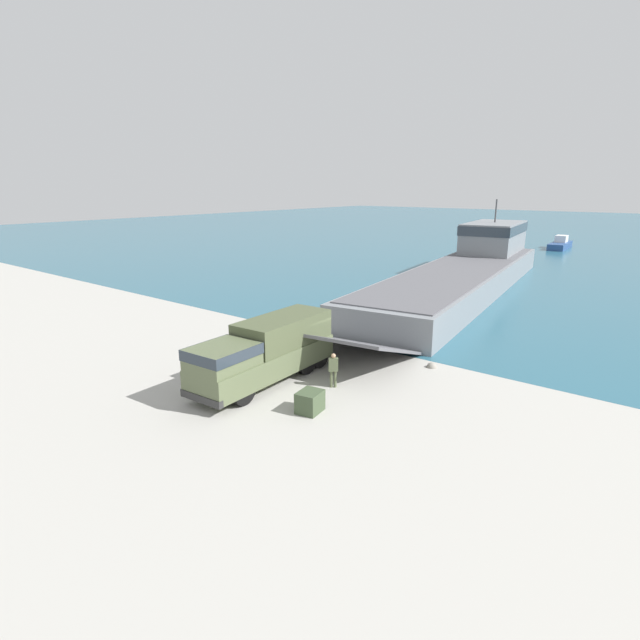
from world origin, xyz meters
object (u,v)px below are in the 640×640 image
soldier_on_ramp (333,368)px  cargo_crate (310,402)px  landing_craft (470,266)px  moored_boat_a (560,244)px  military_truck (265,351)px

soldier_on_ramp → cargo_crate: soldier_on_ramp is taller
soldier_on_ramp → cargo_crate: bearing=159.8°
landing_craft → moored_boat_a: landing_craft is taller
military_truck → cargo_crate: (3.78, -1.27, -1.10)m
moored_boat_a → cargo_crate: bearing=91.8°
moored_boat_a → cargo_crate: (6.11, -66.58, -0.19)m
military_truck → moored_boat_a: size_ratio=1.04×
cargo_crate → soldier_on_ramp: bearing=106.7°
military_truck → moored_boat_a: military_truck is taller
soldier_on_ramp → cargo_crate: size_ratio=1.54×
military_truck → soldier_on_ramp: 3.35m
cargo_crate → military_truck: bearing=161.4°
cargo_crate → moored_boat_a: bearing=95.2°
moored_boat_a → military_truck: bearing=88.6°
landing_craft → military_truck: landing_craft is taller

